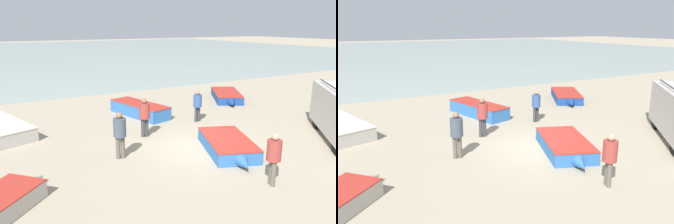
% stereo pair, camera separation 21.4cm
% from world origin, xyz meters
% --- Properties ---
extents(ground_plane, '(200.00, 200.00, 0.00)m').
position_xyz_m(ground_plane, '(0.00, 0.00, 0.00)').
color(ground_plane, tan).
extents(sea_water, '(120.00, 80.00, 0.01)m').
position_xyz_m(sea_water, '(0.00, 52.00, 0.00)').
color(sea_water, '#99A89E').
rests_on(sea_water, ground_plane).
extents(fishing_rowboat_2, '(2.64, 3.84, 0.52)m').
position_xyz_m(fishing_rowboat_2, '(0.63, -0.79, 0.26)').
color(fishing_rowboat_2, '#2D66AD').
rests_on(fishing_rowboat_2, ground_plane).
extents(fishing_rowboat_3, '(2.11, 4.60, 0.68)m').
position_xyz_m(fishing_rowboat_3, '(-0.15, 5.87, 0.34)').
color(fishing_rowboat_3, '#2D66AD').
rests_on(fishing_rowboat_3, ground_plane).
extents(fishing_rowboat_4, '(3.19, 4.29, 0.52)m').
position_xyz_m(fishing_rowboat_4, '(6.46, 6.36, 0.26)').
color(fishing_rowboat_4, navy).
rests_on(fishing_rowboat_4, ground_plane).
extents(fisherman_0, '(0.46, 0.46, 1.75)m').
position_xyz_m(fisherman_0, '(-3.20, 0.66, 1.05)').
color(fisherman_0, '#5B564C').
rests_on(fisherman_0, ground_plane).
extents(fisherman_1, '(0.44, 0.44, 1.66)m').
position_xyz_m(fisherman_1, '(0.04, -3.57, 0.99)').
color(fisherman_1, '#5B564C').
rests_on(fisherman_1, ground_plane).
extents(fisherman_2, '(0.45, 0.45, 1.72)m').
position_xyz_m(fisherman_2, '(-1.38, 2.38, 1.03)').
color(fisherman_2, '#38383D').
rests_on(fisherman_2, ground_plane).
extents(fisherman_3, '(0.42, 0.42, 1.60)m').
position_xyz_m(fisherman_3, '(1.94, 3.18, 0.95)').
color(fisherman_3, '#38383D').
rests_on(fisherman_3, ground_plane).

